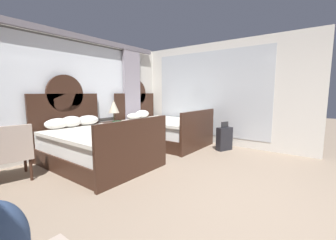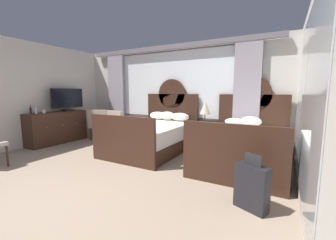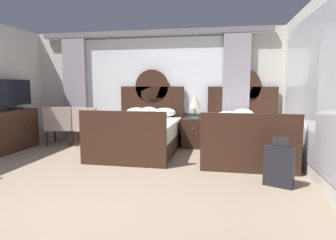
{
  "view_description": "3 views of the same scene",
  "coord_description": "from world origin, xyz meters",
  "views": [
    {
      "loc": [
        -2.38,
        -0.59,
        1.39
      ],
      "look_at": [
        1.21,
        2.09,
        0.81
      ],
      "focal_mm": 22.84,
      "sensor_mm": 36.0,
      "label": 1
    },
    {
      "loc": [
        2.76,
        -1.27,
        1.42
      ],
      "look_at": [
        0.88,
        2.16,
        0.9
      ],
      "focal_mm": 22.68,
      "sensor_mm": 36.0,
      "label": 2
    },
    {
      "loc": [
        1.7,
        -2.71,
        1.4
      ],
      "look_at": [
        0.65,
        2.74,
        0.72
      ],
      "focal_mm": 30.45,
      "sensor_mm": 36.0,
      "label": 3
    }
  ],
  "objects": [
    {
      "name": "table_lamp_on_nightstand",
      "position": [
        1.08,
        3.69,
        1.04
      ],
      "size": [
        0.27,
        0.27,
        0.55
      ],
      "color": "brown",
      "rests_on": "nightstand_between_beds"
    },
    {
      "name": "bed_near_window",
      "position": [
        0.02,
        2.98,
        0.39
      ],
      "size": [
        1.55,
        2.17,
        1.77
      ],
      "color": "#382116",
      "rests_on": "ground_plane"
    },
    {
      "name": "suitcase_on_floor",
      "position": [
        2.48,
        1.34,
        0.28
      ],
      "size": [
        0.42,
        0.31,
        0.7
      ],
      "color": "black",
      "rests_on": "ground_plane"
    },
    {
      "name": "armchair_by_window_left",
      "position": [
        -1.29,
        3.31,
        0.5
      ],
      "size": [
        0.73,
        0.73,
        0.9
      ],
      "color": "#B29E8E",
      "rests_on": "ground_plane"
    },
    {
      "name": "dresser_minibar",
      "position": [
        -2.76,
        2.37,
        0.44
      ],
      "size": [
        0.52,
        1.6,
        0.87
      ],
      "color": "#382116",
      "rests_on": "ground_plane"
    },
    {
      "name": "armchair_by_window_centre",
      "position": [
        -2.04,
        3.31,
        0.5
      ],
      "size": [
        0.75,
        0.75,
        0.9
      ],
      "color": "#B29E8E",
      "rests_on": "ground_plane"
    },
    {
      "name": "wall_back_window",
      "position": [
        0.0,
        4.06,
        1.43
      ],
      "size": [
        6.02,
        0.22,
        2.7
      ],
      "color": "beige",
      "rests_on": "ground_plane"
    },
    {
      "name": "tv_flatscreen",
      "position": [
        -2.74,
        2.73,
        1.21
      ],
      "size": [
        0.2,
        1.0,
        0.65
      ],
      "color": "black",
      "rests_on": "dresser_minibar"
    },
    {
      "name": "nightstand_between_beds",
      "position": [
        1.07,
        3.64,
        0.33
      ],
      "size": [
        0.51,
        0.54,
        0.65
      ],
      "color": "#382116",
      "rests_on": "ground_plane"
    },
    {
      "name": "book_on_nightstand",
      "position": [
        1.1,
        3.54,
        0.67
      ],
      "size": [
        0.18,
        0.26,
        0.03
      ],
      "color": "#285133",
      "rests_on": "nightstand_between_beds"
    },
    {
      "name": "wall_right_mirror",
      "position": [
        3.04,
        1.76,
        1.35
      ],
      "size": [
        0.08,
        4.66,
        2.7
      ],
      "color": "beige",
      "rests_on": "ground_plane"
    },
    {
      "name": "bed_near_mirror",
      "position": [
        2.13,
        2.96,
        0.38
      ],
      "size": [
        1.55,
        2.17,
        1.77
      ],
      "color": "#382116",
      "rests_on": "ground_plane"
    },
    {
      "name": "ground_plane",
      "position": [
        0.0,
        0.0,
        0.0
      ],
      "size": [
        24.0,
        24.0,
        0.0
      ],
      "primitive_type": "plane",
      "color": "gray"
    }
  ]
}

